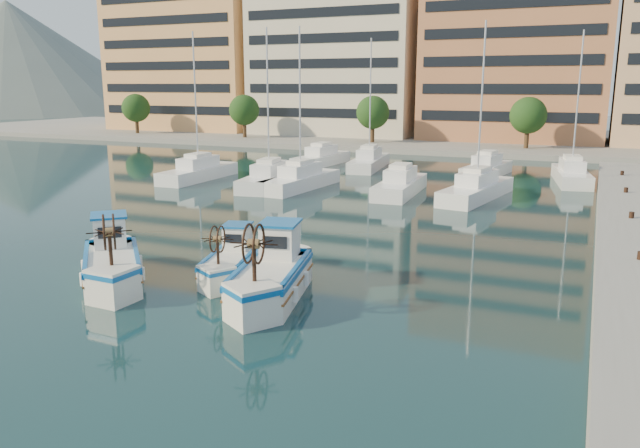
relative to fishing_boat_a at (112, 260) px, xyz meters
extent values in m
plane|color=#173A3E|center=(5.66, 1.11, -0.86)|extent=(300.00, 300.00, 0.00)
cube|color=gray|center=(18.66, 9.11, -0.26)|extent=(3.00, 60.00, 1.20)
cube|color=gray|center=(5.66, 68.11, -0.56)|extent=(180.00, 40.00, 0.60)
cube|color=#E39F61|center=(-42.34, 66.11, 11.74)|extent=(24.00, 14.00, 24.00)
cube|color=black|center=(-42.34, 59.11, 11.74)|extent=(22.08, 0.12, 21.60)
cube|color=beige|center=(-17.34, 66.11, 10.24)|extent=(23.00, 14.00, 21.00)
cube|color=black|center=(-17.34, 59.11, 10.24)|extent=(21.16, 0.12, 18.90)
cube|color=#B46E46|center=(6.66, 66.11, 12.24)|extent=(22.00, 14.00, 25.00)
cube|color=black|center=(6.66, 59.11, 12.24)|extent=(20.24, 0.12, 22.50)
cylinder|color=#3F2B19|center=(-44.34, 54.61, 0.64)|extent=(0.50, 0.50, 3.00)
sphere|color=#244A1A|center=(-44.34, 54.61, 3.34)|extent=(4.00, 4.00, 4.00)
cylinder|color=#3F2B19|center=(-26.34, 54.61, 0.64)|extent=(0.50, 0.50, 3.00)
sphere|color=#244A1A|center=(-26.34, 54.61, 3.34)|extent=(4.00, 4.00, 4.00)
cylinder|color=#3F2B19|center=(-8.34, 54.61, 0.64)|extent=(0.50, 0.50, 3.00)
sphere|color=#244A1A|center=(-8.34, 54.61, 3.34)|extent=(4.00, 4.00, 4.00)
cylinder|color=#3F2B19|center=(9.66, 54.61, 0.64)|extent=(0.50, 0.50, 3.00)
sphere|color=#244A1A|center=(9.66, 54.61, 3.34)|extent=(4.00, 4.00, 4.00)
cone|color=slate|center=(-134.34, 111.11, -0.86)|extent=(180.00, 180.00, 60.00)
cube|color=white|center=(-12.35, 23.67, -0.36)|extent=(2.36, 8.72, 1.00)
cylinder|color=silver|center=(-12.35, 23.67, 5.14)|extent=(0.12, 0.12, 11.00)
cube|color=white|center=(-5.39, 22.74, -0.36)|extent=(3.51, 8.80, 1.00)
cylinder|color=silver|center=(-5.39, 22.74, 5.14)|extent=(0.12, 0.12, 11.00)
cube|color=white|center=(-2.90, 22.96, -0.36)|extent=(2.84, 8.77, 1.00)
cylinder|color=silver|center=(-2.90, 22.96, 5.14)|extent=(0.12, 0.12, 11.00)
cube|color=white|center=(4.49, 23.69, -0.36)|extent=(2.70, 8.24, 1.00)
cube|color=white|center=(9.71, 24.03, -0.36)|extent=(3.67, 9.47, 1.00)
cylinder|color=silver|center=(9.71, 24.03, 5.14)|extent=(0.12, 0.12, 11.00)
cube|color=white|center=(-7.05, 36.23, -0.36)|extent=(2.73, 8.48, 1.00)
cube|color=white|center=(-2.08, 35.78, -0.36)|extent=(3.43, 9.34, 1.00)
cylinder|color=silver|center=(-2.08, 35.78, 5.14)|extent=(0.12, 0.12, 11.00)
cube|color=white|center=(8.58, 35.06, -0.36)|extent=(3.25, 7.96, 1.00)
cube|color=white|center=(15.21, 34.13, -0.36)|extent=(3.50, 8.72, 1.00)
cylinder|color=silver|center=(15.21, 34.13, 5.14)|extent=(0.12, 0.12, 11.00)
cube|color=silver|center=(0.11, -0.12, -0.28)|extent=(4.59, 4.74, 1.16)
cube|color=#0C56A2|center=(0.11, -0.12, 0.16)|extent=(4.73, 4.89, 0.18)
cube|color=blue|center=(0.11, -0.12, 0.09)|extent=(3.96, 4.11, 0.07)
cube|color=white|center=(-0.79, 0.86, 0.90)|extent=(1.86, 1.87, 1.21)
cube|color=#0C56A2|center=(-0.79, 0.86, 1.56)|extent=(2.09, 2.11, 0.09)
cylinder|color=#331E14|center=(1.45, -1.57, 0.93)|extent=(0.13, 0.13, 1.28)
cylinder|color=brown|center=(1.45, -1.57, 1.62)|extent=(0.47, 0.47, 0.31)
torus|color=#331E14|center=(1.33, -1.68, 1.62)|extent=(0.93, 1.00, 1.29)
torus|color=#331E14|center=(1.57, -1.46, 1.62)|extent=(0.93, 1.00, 1.29)
cube|color=silver|center=(3.92, 2.34, -0.40)|extent=(2.50, 3.95, 0.92)
cube|color=#0C56A2|center=(3.92, 2.34, -0.05)|extent=(2.57, 4.07, 0.14)
cube|color=blue|center=(3.92, 2.34, -0.11)|extent=(2.07, 3.51, 0.05)
cube|color=white|center=(3.64, 3.35, 0.54)|extent=(1.23, 1.35, 0.96)
cube|color=#0C56A2|center=(3.64, 3.35, 1.06)|extent=(1.39, 1.51, 0.07)
cylinder|color=#331E14|center=(4.34, 0.82, 0.56)|extent=(0.10, 0.10, 1.01)
cylinder|color=brown|center=(4.34, 0.82, 1.10)|extent=(0.33, 0.31, 0.24)
torus|color=#331E14|center=(4.21, 0.79, 1.10)|extent=(0.33, 1.00, 1.02)
torus|color=#331E14|center=(4.47, 0.86, 1.10)|extent=(0.33, 1.00, 1.02)
cube|color=silver|center=(6.58, 0.77, -0.26)|extent=(3.10, 5.11, 1.19)
cube|color=#0C56A2|center=(6.58, 0.77, 0.19)|extent=(3.19, 5.26, 0.18)
cube|color=blue|center=(6.58, 0.77, 0.12)|extent=(2.55, 4.54, 0.07)
cube|color=white|center=(6.27, 2.09, 0.95)|extent=(1.56, 1.72, 1.25)
cube|color=#0C56A2|center=(6.27, 2.09, 1.63)|extent=(1.76, 1.93, 0.09)
cylinder|color=#331E14|center=(7.06, -1.22, 0.99)|extent=(0.14, 0.14, 1.32)
cylinder|color=brown|center=(7.06, -1.22, 1.69)|extent=(0.43, 0.39, 0.32)
torus|color=#331E14|center=(6.89, -1.26, 1.69)|extent=(0.39, 1.31, 1.33)
torus|color=#331E14|center=(7.22, -1.18, 1.69)|extent=(0.39, 1.31, 1.33)
camera|label=1|loc=(16.80, -17.99, 6.67)|focal=35.00mm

